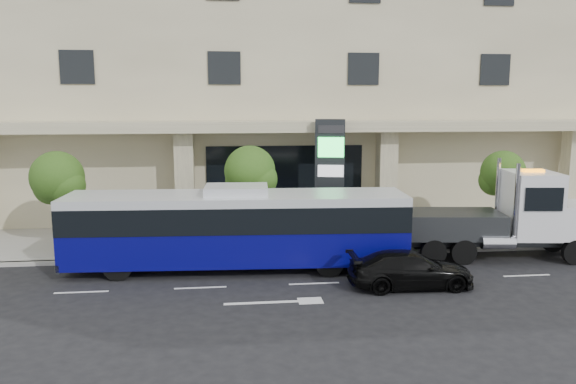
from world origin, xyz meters
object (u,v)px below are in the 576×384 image
Objects in this scene: signage_pylon at (330,177)px; black_sedan at (411,269)px; tow_truck at (511,218)px; city_bus at (237,227)px.

black_sedan is at bearing -67.10° from signage_pylon.
black_sedan is (-5.25, -3.11, -1.03)m from tow_truck.
city_bus is 6.65m from black_sedan.
tow_truck is 8.01m from signage_pylon.
tow_truck reaches higher than black_sedan.
city_bus reaches higher than black_sedan.
tow_truck is (11.19, 0.29, 0.00)m from city_bus.
tow_truck is 2.05× the size of black_sedan.
tow_truck reaches higher than city_bus.
signage_pylon is at bearing 155.69° from tow_truck.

